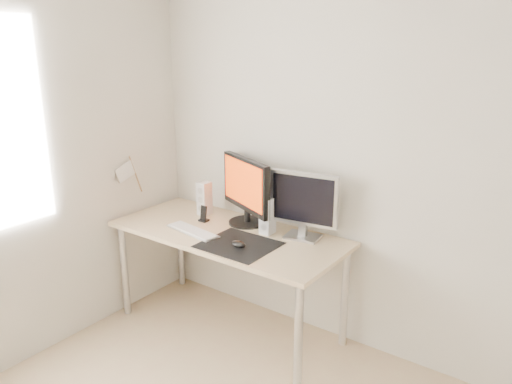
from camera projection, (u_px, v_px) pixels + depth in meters
The scene contains 11 objects.
wall_back at pixel (388, 165), 2.94m from camera, with size 3.50×3.50×0.00m, color white.
mousepad at pixel (239, 245), 3.11m from camera, with size 0.45×0.40×0.00m, color black.
mouse at pixel (238, 244), 3.07m from camera, with size 0.10×0.06×0.04m, color black.
desk at pixel (228, 242), 3.35m from camera, with size 1.60×0.70×0.73m.
main_monitor at pixel (246, 189), 3.40m from camera, with size 0.52×0.34×0.47m.
second_monitor at pixel (304, 202), 3.16m from camera, with size 0.45×0.19×0.43m.
speaker_left at pixel (204, 198), 3.62m from camera, with size 0.08×0.09×0.25m.
speaker_right at pixel (267, 216), 3.27m from camera, with size 0.08×0.09×0.25m.
keyboard at pixel (193, 231), 3.32m from camera, with size 0.43×0.18×0.02m.
phone_dock at pixel (204, 217), 3.51m from camera, with size 0.06×0.05×0.11m.
pennant at pixel (129, 172), 3.57m from camera, with size 0.01×0.23×0.29m.
Camera 1 is at (1.05, -1.02, 1.96)m, focal length 35.00 mm.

